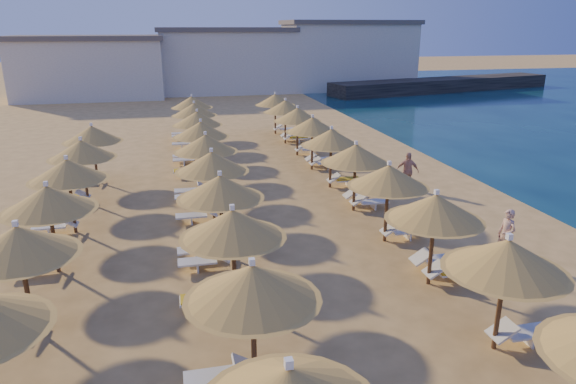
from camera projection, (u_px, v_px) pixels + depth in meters
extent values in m
plane|color=#DFAD61|center=(335.00, 266.00, 16.65)|extent=(220.00, 220.00, 0.00)
cube|color=black|center=(444.00, 85.00, 61.24)|extent=(30.13, 10.70, 1.50)
cube|color=silver|center=(91.00, 70.00, 54.77)|extent=(15.00, 8.00, 6.00)
cube|color=#59514C|center=(87.00, 38.00, 53.77)|extent=(15.60, 8.48, 0.50)
cube|color=silver|center=(227.00, 62.00, 59.89)|extent=(15.00, 8.00, 6.80)
cube|color=#59514C|center=(225.00, 29.00, 58.77)|extent=(15.60, 8.48, 0.50)
cube|color=silver|center=(348.00, 57.00, 62.86)|extent=(15.00, 8.00, 7.60)
cube|color=#59514C|center=(349.00, 22.00, 61.61)|extent=(15.60, 8.48, 0.50)
cylinder|color=brown|center=(499.00, 306.00, 12.03)|extent=(0.12, 0.12, 2.32)
cone|color=olive|center=(507.00, 255.00, 11.63)|extent=(2.66, 2.66, 0.77)
cone|color=olive|center=(505.00, 268.00, 11.74)|extent=(2.88, 2.88, 0.12)
cube|color=white|center=(509.00, 237.00, 11.49)|extent=(0.12, 0.12, 0.14)
cylinder|color=brown|center=(431.00, 248.00, 15.13)|extent=(0.12, 0.12, 2.32)
cone|color=olive|center=(435.00, 207.00, 14.73)|extent=(2.66, 2.66, 0.77)
cone|color=olive|center=(434.00, 218.00, 14.83)|extent=(2.88, 2.88, 0.12)
cube|color=white|center=(437.00, 192.00, 14.59)|extent=(0.12, 0.12, 0.14)
cylinder|color=brown|center=(386.00, 211.00, 18.22)|extent=(0.12, 0.12, 2.32)
cone|color=olive|center=(389.00, 176.00, 17.82)|extent=(2.66, 2.66, 0.77)
cone|color=olive|center=(388.00, 185.00, 17.92)|extent=(2.88, 2.88, 0.12)
cube|color=white|center=(389.00, 163.00, 17.68)|extent=(0.12, 0.12, 0.14)
cylinder|color=brown|center=(354.00, 184.00, 21.31)|extent=(0.12, 0.12, 2.32)
cone|color=olive|center=(356.00, 154.00, 20.91)|extent=(2.66, 2.66, 0.77)
cone|color=olive|center=(355.00, 161.00, 21.01)|extent=(2.88, 2.88, 0.12)
cube|color=white|center=(356.00, 143.00, 20.77)|extent=(0.12, 0.12, 0.14)
cylinder|color=brown|center=(331.00, 164.00, 24.40)|extent=(0.12, 0.12, 2.32)
cone|color=olive|center=(331.00, 137.00, 24.00)|extent=(2.66, 2.66, 0.77)
cone|color=olive|center=(331.00, 144.00, 24.11)|extent=(2.88, 2.88, 0.12)
cube|color=white|center=(332.00, 128.00, 23.86)|extent=(0.12, 0.12, 0.14)
cylinder|color=brown|center=(312.00, 148.00, 27.50)|extent=(0.12, 0.12, 2.32)
cone|color=olive|center=(312.00, 125.00, 27.10)|extent=(2.66, 2.66, 0.77)
cone|color=olive|center=(312.00, 131.00, 27.20)|extent=(2.88, 2.88, 0.12)
cube|color=white|center=(313.00, 116.00, 26.96)|extent=(0.12, 0.12, 0.14)
cylinder|color=brown|center=(297.00, 136.00, 30.59)|extent=(0.12, 0.12, 2.32)
cone|color=olive|center=(297.00, 114.00, 30.19)|extent=(2.66, 2.66, 0.77)
cone|color=olive|center=(297.00, 120.00, 30.29)|extent=(2.88, 2.88, 0.12)
cube|color=white|center=(297.00, 107.00, 30.05)|extent=(0.12, 0.12, 0.14)
cylinder|color=brown|center=(285.00, 126.00, 33.68)|extent=(0.12, 0.12, 2.32)
cone|color=olive|center=(285.00, 106.00, 33.28)|extent=(2.66, 2.66, 0.77)
cone|color=olive|center=(285.00, 111.00, 33.38)|extent=(2.88, 2.88, 0.12)
cube|color=white|center=(285.00, 99.00, 33.14)|extent=(0.12, 0.12, 0.14)
cylinder|color=brown|center=(275.00, 118.00, 36.77)|extent=(0.12, 0.12, 2.32)
cone|color=olive|center=(275.00, 99.00, 36.37)|extent=(2.66, 2.66, 0.77)
cone|color=olive|center=(275.00, 104.00, 36.48)|extent=(2.88, 2.88, 0.12)
cube|color=white|center=(275.00, 93.00, 36.23)|extent=(0.12, 0.12, 0.14)
cube|color=white|center=(289.00, 363.00, 7.18)|extent=(0.12, 0.12, 0.14)
cylinder|color=brown|center=(254.00, 337.00, 10.81)|extent=(0.12, 0.12, 2.32)
cone|color=olive|center=(252.00, 282.00, 10.41)|extent=(2.66, 2.66, 0.77)
cone|color=olive|center=(253.00, 296.00, 10.51)|extent=(2.88, 2.88, 0.12)
cube|color=white|center=(252.00, 262.00, 10.27)|extent=(0.12, 0.12, 0.14)
cylinder|color=brown|center=(234.00, 268.00, 13.90)|extent=(0.12, 0.12, 2.32)
cone|color=olive|center=(233.00, 224.00, 13.50)|extent=(2.66, 2.66, 0.77)
cone|color=olive|center=(233.00, 235.00, 13.60)|extent=(2.88, 2.88, 0.12)
cube|color=white|center=(232.00, 207.00, 13.36)|extent=(0.12, 0.12, 0.14)
cylinder|color=brown|center=(222.00, 224.00, 16.99)|extent=(0.12, 0.12, 2.32)
cone|color=olive|center=(220.00, 187.00, 16.59)|extent=(2.66, 2.66, 0.77)
cone|color=olive|center=(221.00, 196.00, 16.69)|extent=(2.88, 2.88, 0.12)
cube|color=white|center=(220.00, 173.00, 16.45)|extent=(0.12, 0.12, 0.14)
cylinder|color=brown|center=(213.00, 194.00, 20.09)|extent=(0.12, 0.12, 2.32)
cone|color=olive|center=(212.00, 162.00, 19.69)|extent=(2.66, 2.66, 0.77)
cone|color=olive|center=(212.00, 170.00, 19.79)|extent=(2.88, 2.88, 0.12)
cube|color=white|center=(211.00, 150.00, 19.55)|extent=(0.12, 0.12, 0.14)
cylinder|color=brown|center=(207.00, 171.00, 23.18)|extent=(0.12, 0.12, 2.32)
cone|color=olive|center=(206.00, 143.00, 22.78)|extent=(2.66, 2.66, 0.77)
cone|color=olive|center=(206.00, 150.00, 22.88)|extent=(2.88, 2.88, 0.12)
cube|color=white|center=(205.00, 133.00, 22.64)|extent=(0.12, 0.12, 0.14)
cylinder|color=brown|center=(202.00, 154.00, 26.27)|extent=(0.12, 0.12, 2.32)
cone|color=olive|center=(201.00, 129.00, 25.87)|extent=(2.66, 2.66, 0.77)
cone|color=olive|center=(201.00, 136.00, 25.97)|extent=(2.88, 2.88, 0.12)
cube|color=white|center=(200.00, 120.00, 25.73)|extent=(0.12, 0.12, 0.14)
cylinder|color=brown|center=(198.00, 141.00, 29.36)|extent=(0.12, 0.12, 2.32)
cone|color=olive|center=(197.00, 118.00, 28.96)|extent=(2.66, 2.66, 0.77)
cone|color=olive|center=(197.00, 124.00, 29.06)|extent=(2.88, 2.88, 0.12)
cube|color=white|center=(197.00, 110.00, 28.82)|extent=(0.12, 0.12, 0.14)
cylinder|color=brown|center=(195.00, 130.00, 32.46)|extent=(0.12, 0.12, 2.32)
cone|color=olive|center=(194.00, 109.00, 32.06)|extent=(2.66, 2.66, 0.77)
cone|color=olive|center=(194.00, 115.00, 32.16)|extent=(2.88, 2.88, 0.12)
cube|color=white|center=(194.00, 102.00, 31.92)|extent=(0.12, 0.12, 0.14)
cylinder|color=brown|center=(193.00, 121.00, 35.55)|extent=(0.12, 0.12, 2.32)
cone|color=olive|center=(192.00, 102.00, 35.15)|extent=(2.66, 2.66, 0.77)
cone|color=olive|center=(192.00, 107.00, 35.25)|extent=(2.88, 2.88, 0.12)
cube|color=white|center=(191.00, 95.00, 35.01)|extent=(0.12, 0.12, 0.14)
cylinder|color=brown|center=(27.00, 289.00, 12.81)|extent=(0.12, 0.12, 2.32)
cone|color=olive|center=(18.00, 241.00, 12.41)|extent=(2.66, 2.66, 0.77)
cone|color=olive|center=(20.00, 253.00, 12.51)|extent=(2.88, 2.88, 0.12)
cube|color=white|center=(15.00, 223.00, 12.27)|extent=(0.12, 0.12, 0.14)
cylinder|color=brown|center=(54.00, 238.00, 15.90)|extent=(0.12, 0.12, 2.32)
cone|color=olive|center=(48.00, 198.00, 15.50)|extent=(2.66, 2.66, 0.77)
cone|color=olive|center=(49.00, 208.00, 15.60)|extent=(2.88, 2.88, 0.12)
cube|color=white|center=(46.00, 184.00, 15.36)|extent=(0.12, 0.12, 0.14)
cylinder|color=brown|center=(72.00, 203.00, 18.99)|extent=(0.12, 0.12, 2.32)
cone|color=olive|center=(67.00, 170.00, 18.59)|extent=(2.66, 2.66, 0.77)
cone|color=olive|center=(69.00, 178.00, 18.69)|extent=(2.88, 2.88, 0.12)
cube|color=white|center=(66.00, 157.00, 18.45)|extent=(0.12, 0.12, 0.14)
cylinder|color=brown|center=(85.00, 178.00, 22.08)|extent=(0.12, 0.12, 2.32)
cone|color=olive|center=(82.00, 149.00, 21.69)|extent=(2.66, 2.66, 0.77)
cone|color=olive|center=(83.00, 157.00, 21.79)|extent=(2.88, 2.88, 0.12)
cube|color=white|center=(80.00, 138.00, 21.55)|extent=(0.12, 0.12, 0.14)
cylinder|color=brown|center=(95.00, 160.00, 25.18)|extent=(0.12, 0.12, 2.32)
cone|color=olive|center=(92.00, 134.00, 24.78)|extent=(2.66, 2.66, 0.77)
cone|color=olive|center=(93.00, 140.00, 24.88)|extent=(2.88, 2.88, 0.12)
cube|color=white|center=(91.00, 124.00, 24.64)|extent=(0.12, 0.12, 0.14)
cube|color=white|center=(528.00, 332.00, 12.48)|extent=(1.22, 0.57, 0.06)
cube|color=white|center=(527.00, 337.00, 12.53)|extent=(0.06, 0.51, 0.32)
cube|color=white|center=(502.00, 330.00, 12.29)|extent=(0.58, 0.57, 0.40)
cube|color=white|center=(213.00, 377.00, 10.88)|extent=(1.22, 0.57, 0.06)
cube|color=white|center=(213.00, 383.00, 10.93)|extent=(0.06, 0.51, 0.32)
cube|color=white|center=(246.00, 366.00, 10.99)|extent=(0.58, 0.57, 0.40)
cube|color=white|center=(456.00, 271.00, 15.57)|extent=(1.22, 0.57, 0.06)
cube|color=white|center=(456.00, 276.00, 15.62)|extent=(0.06, 0.51, 0.32)
cube|color=white|center=(435.00, 269.00, 15.38)|extent=(0.58, 0.57, 0.40)
cube|color=gold|center=(456.00, 269.00, 15.56)|extent=(1.17, 0.52, 0.05)
cube|color=white|center=(441.00, 259.00, 16.41)|extent=(1.22, 0.57, 0.06)
cube|color=white|center=(441.00, 263.00, 16.46)|extent=(0.06, 0.51, 0.32)
cube|color=white|center=(421.00, 257.00, 16.21)|extent=(0.58, 0.57, 0.40)
cube|color=white|center=(202.00, 299.00, 13.97)|extent=(1.22, 0.57, 0.06)
cube|color=white|center=(203.00, 304.00, 14.02)|extent=(0.06, 0.51, 0.32)
cube|color=white|center=(229.00, 292.00, 14.08)|extent=(0.58, 0.57, 0.40)
cube|color=gold|center=(202.00, 297.00, 13.95)|extent=(1.17, 0.52, 0.05)
cube|color=white|center=(408.00, 231.00, 18.67)|extent=(1.22, 0.57, 0.06)
cube|color=white|center=(408.00, 235.00, 18.72)|extent=(0.06, 0.51, 0.32)
cube|color=white|center=(390.00, 229.00, 18.47)|extent=(0.58, 0.57, 0.40)
cube|color=white|center=(196.00, 250.00, 17.06)|extent=(1.22, 0.57, 0.06)
cube|color=white|center=(196.00, 254.00, 17.11)|extent=(0.06, 0.51, 0.32)
cube|color=white|center=(217.00, 244.00, 17.17)|extent=(0.58, 0.57, 0.40)
cube|color=white|center=(197.00, 261.00, 16.23)|extent=(1.22, 0.57, 0.06)
cube|color=white|center=(198.00, 266.00, 16.28)|extent=(0.06, 0.51, 0.32)
cube|color=white|center=(220.00, 255.00, 16.34)|extent=(0.58, 0.57, 0.40)
cube|color=white|center=(374.00, 201.00, 21.76)|extent=(1.22, 0.57, 0.06)
cube|color=white|center=(373.00, 205.00, 21.81)|extent=(0.06, 0.51, 0.32)
cube|color=white|center=(358.00, 200.00, 21.56)|extent=(0.58, 0.57, 0.40)
cube|color=white|center=(366.00, 195.00, 22.59)|extent=(1.22, 0.57, 0.06)
cube|color=white|center=(366.00, 198.00, 22.64)|extent=(0.06, 0.51, 0.32)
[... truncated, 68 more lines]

